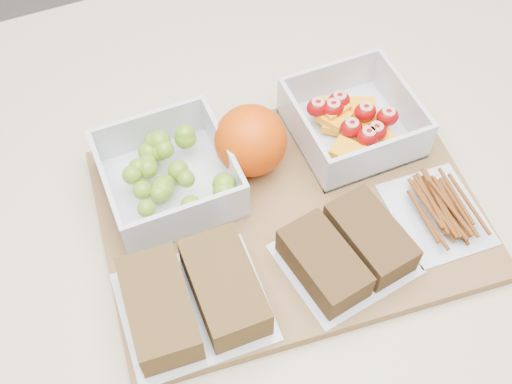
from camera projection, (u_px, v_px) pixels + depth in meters
counter at (261, 352)px, 1.11m from camera, size 1.20×0.90×0.90m
cutting_board at (290, 214)px, 0.73m from camera, size 0.45×0.34×0.02m
grape_container at (170, 175)px, 0.72m from camera, size 0.14×0.14×0.06m
fruit_container at (352, 122)px, 0.77m from camera, size 0.14×0.14×0.06m
orange at (251, 141)px, 0.73m from camera, size 0.08×0.08×0.08m
sandwich_bag_left at (192, 298)px, 0.64m from camera, size 0.15×0.14×0.05m
sandwich_bag_center at (347, 251)px, 0.68m from camera, size 0.15×0.13×0.04m
pretzel_bag at (439, 209)px, 0.71m from camera, size 0.10×0.12×0.03m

